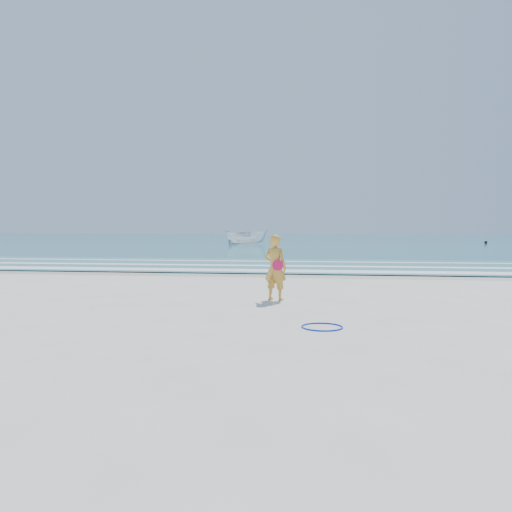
# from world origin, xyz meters

# --- Properties ---
(ground) EXTENTS (400.00, 400.00, 0.00)m
(ground) POSITION_xyz_m (0.00, 0.00, 0.00)
(ground) COLOR silver
(ground) RESTS_ON ground
(wet_sand) EXTENTS (400.00, 2.40, 0.00)m
(wet_sand) POSITION_xyz_m (0.00, 9.00, 0.00)
(wet_sand) COLOR #B2A893
(wet_sand) RESTS_ON ground
(ocean) EXTENTS (400.00, 190.00, 0.04)m
(ocean) POSITION_xyz_m (0.00, 105.00, 0.02)
(ocean) COLOR #19727F
(ocean) RESTS_ON ground
(shallow) EXTENTS (400.00, 10.00, 0.01)m
(shallow) POSITION_xyz_m (0.00, 14.00, 0.04)
(shallow) COLOR #59B7AD
(shallow) RESTS_ON ocean
(foam_near) EXTENTS (400.00, 1.40, 0.01)m
(foam_near) POSITION_xyz_m (0.00, 10.30, 0.05)
(foam_near) COLOR white
(foam_near) RESTS_ON shallow
(foam_mid) EXTENTS (400.00, 0.90, 0.01)m
(foam_mid) POSITION_xyz_m (0.00, 13.20, 0.05)
(foam_mid) COLOR white
(foam_mid) RESTS_ON shallow
(foam_far) EXTENTS (400.00, 0.60, 0.01)m
(foam_far) POSITION_xyz_m (0.00, 16.50, 0.05)
(foam_far) COLOR white
(foam_far) RESTS_ON shallow
(hoop) EXTENTS (0.84, 0.84, 0.03)m
(hoop) POSITION_xyz_m (2.27, -1.52, 0.01)
(hoop) COLOR #0C29DF
(hoop) RESTS_ON ground
(boat) EXTENTS (5.19, 2.92, 1.89)m
(boat) POSITION_xyz_m (-7.21, 46.85, 0.99)
(boat) COLOR white
(boat) RESTS_ON ocean
(buoy) EXTENTS (0.38, 0.38, 0.38)m
(buoy) POSITION_xyz_m (21.67, 55.11, 0.23)
(buoy) COLOR black
(buoy) RESTS_ON ocean
(woman) EXTENTS (0.71, 0.59, 1.65)m
(woman) POSITION_xyz_m (1.04, 1.89, 0.83)
(woman) COLOR gold
(woman) RESTS_ON ground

